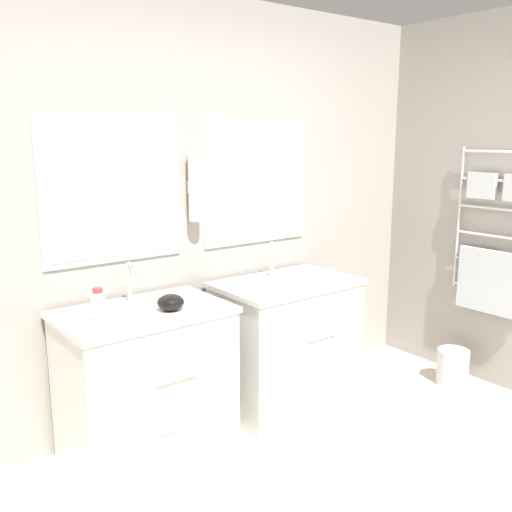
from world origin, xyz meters
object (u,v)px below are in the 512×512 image
vanity_left (149,385)px  amenity_bowl (171,302)px  toiletry_bottle (99,308)px  vanity_right (290,345)px  waste_bin (453,366)px

vanity_left → amenity_bowl: amenity_bowl is taller
vanity_left → toiletry_bottle: toiletry_bottle is taller
vanity_right → amenity_bowl: 1.01m
amenity_bowl → toiletry_bottle: bearing=179.2°
waste_bin → vanity_right: bearing=159.3°
vanity_left → waste_bin: bearing=-11.5°
vanity_left → amenity_bowl: bearing=-29.6°
vanity_right → waste_bin: vanity_right is taller
vanity_right → toiletry_bottle: (-1.29, -0.06, 0.51)m
vanity_left → amenity_bowl: 0.48m
vanity_right → toiletry_bottle: toiletry_bottle is taller
amenity_bowl → waste_bin: amenity_bowl is taller
vanity_right → toiletry_bottle: 1.39m
toiletry_bottle → waste_bin: toiletry_bottle is taller
amenity_bowl → waste_bin: 2.25m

